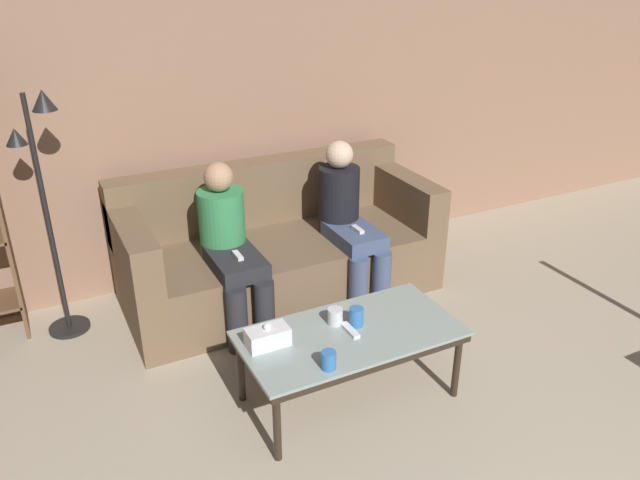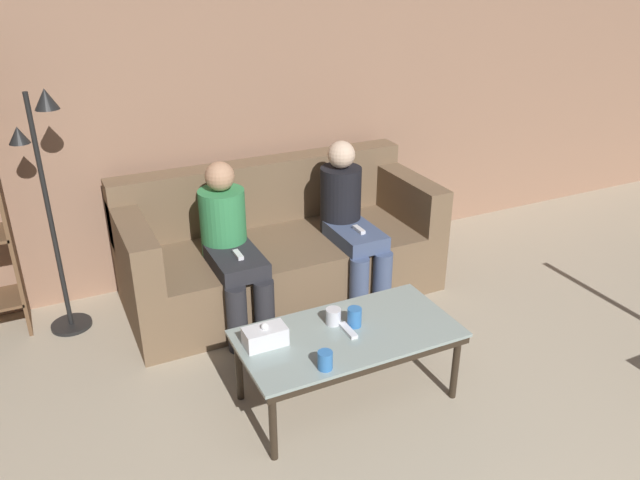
{
  "view_description": "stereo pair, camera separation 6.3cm",
  "coord_description": "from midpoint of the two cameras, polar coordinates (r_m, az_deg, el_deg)",
  "views": [
    {
      "loc": [
        -1.53,
        -0.45,
        2.3
      ],
      "look_at": [
        0.0,
        2.59,
        0.69
      ],
      "focal_mm": 35.0,
      "sensor_mm": 36.0,
      "label": 1
    },
    {
      "loc": [
        -1.47,
        -0.48,
        2.3
      ],
      "look_at": [
        0.0,
        2.59,
        0.69
      ],
      "focal_mm": 35.0,
      "sensor_mm": 36.0,
      "label": 2
    }
  ],
  "objects": [
    {
      "name": "seated_person_mid_left",
      "position": [
        4.33,
        2.14,
        1.96
      ],
      "size": [
        0.31,
        0.67,
        1.1
      ],
      "color": "#47567A",
      "rests_on": "ground_plane"
    },
    {
      "name": "couch",
      "position": [
        4.47,
        -4.29,
        -0.88
      ],
      "size": [
        2.19,
        0.92,
        0.91
      ],
      "color": "brown",
      "rests_on": "ground_plane"
    },
    {
      "name": "wall_back",
      "position": [
        4.62,
        -7.3,
        12.62
      ],
      "size": [
        12.0,
        0.06,
        2.6
      ],
      "color": "#9E755B",
      "rests_on": "ground_plane"
    },
    {
      "name": "seated_person_left_end",
      "position": [
        4.02,
        -8.69,
        -0.39
      ],
      "size": [
        0.31,
        0.68,
        1.08
      ],
      "color": "#28282D",
      "rests_on": "ground_plane"
    },
    {
      "name": "tissue_box",
      "position": [
        3.24,
        -5.37,
        -8.81
      ],
      "size": [
        0.22,
        0.12,
        0.13
      ],
      "color": "white",
      "rests_on": "coffee_table"
    },
    {
      "name": "cup_far_center",
      "position": [
        3.07,
        0.2,
        -10.93
      ],
      "size": [
        0.07,
        0.07,
        0.09
      ],
      "color": "#3372BF",
      "rests_on": "coffee_table"
    },
    {
      "name": "cup_near_right",
      "position": [
        3.4,
        0.86,
        -6.98
      ],
      "size": [
        0.08,
        0.08,
        0.09
      ],
      "color": "silver",
      "rests_on": "coffee_table"
    },
    {
      "name": "cup_near_left",
      "position": [
        3.39,
        2.81,
        -7.03
      ],
      "size": [
        0.08,
        0.08,
        0.11
      ],
      "color": "#3372BF",
      "rests_on": "coffee_table"
    },
    {
      "name": "standing_lamp",
      "position": [
        4.11,
        -24.2,
        3.99
      ],
      "size": [
        0.31,
        0.26,
        1.57
      ],
      "color": "black",
      "rests_on": "ground_plane"
    },
    {
      "name": "game_remote",
      "position": [
        3.35,
        2.24,
        -8.25
      ],
      "size": [
        0.04,
        0.15,
        0.02
      ],
      "color": "white",
      "rests_on": "coffee_table"
    },
    {
      "name": "coffee_table",
      "position": [
        3.38,
        2.22,
        -8.97
      ],
      "size": [
        1.18,
        0.6,
        0.43
      ],
      "color": "#8C9E99",
      "rests_on": "ground_plane"
    }
  ]
}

